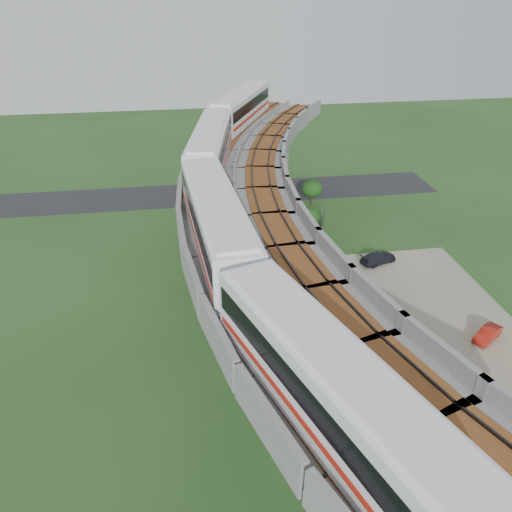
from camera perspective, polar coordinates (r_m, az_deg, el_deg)
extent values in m
plane|color=#264B1E|center=(41.47, -1.60, -8.53)|extent=(160.00, 160.00, 0.00)
cube|color=gray|center=(43.53, 17.55, -8.01)|extent=(18.00, 26.00, 0.04)
cube|color=#232326|center=(67.61, -4.84, 7.13)|extent=(60.00, 8.00, 0.03)
cube|color=#99968E|center=(68.96, 2.61, 11.35)|extent=(2.86, 2.93, 8.40)
cube|color=#99968E|center=(67.63, 2.71, 15.23)|extent=(7.21, 5.74, 1.20)
cube|color=#99968E|center=(48.14, -2.16, 3.12)|extent=(2.35, 2.51, 8.40)
cube|color=#99968E|center=(46.23, -2.27, 8.47)|extent=(7.31, 3.58, 1.20)
cube|color=#99968E|center=(31.02, 2.52, -13.93)|extent=(2.35, 2.51, 8.40)
cube|color=#99968E|center=(27.95, 2.73, -6.74)|extent=(7.31, 3.58, 1.20)
cube|color=gray|center=(61.86, 0.94, 14.87)|extent=(16.42, 20.91, 0.80)
cube|color=gray|center=(62.98, -2.95, 15.94)|extent=(8.66, 17.08, 1.00)
cube|color=gray|center=(60.59, 4.98, 15.33)|extent=(8.66, 17.08, 1.00)
cube|color=brown|center=(62.40, -1.07, 15.43)|extent=(10.68, 18.08, 0.12)
cube|color=black|center=(62.37, -1.07, 15.54)|extent=(9.69, 17.59, 0.12)
cube|color=brown|center=(61.17, 2.98, 15.11)|extent=(10.68, 18.08, 0.12)
cube|color=black|center=(61.14, 2.99, 15.22)|extent=(9.69, 17.59, 0.12)
cube|color=gray|center=(44.65, -2.38, 9.07)|extent=(11.77, 20.03, 0.80)
cube|color=gray|center=(44.74, -8.00, 10.08)|extent=(3.22, 18.71, 1.00)
cube|color=gray|center=(44.37, 3.24, 10.15)|extent=(3.22, 18.71, 1.00)
cube|color=brown|center=(44.64, -5.25, 9.60)|extent=(5.44, 19.05, 0.12)
cube|color=black|center=(44.60, -5.26, 9.74)|extent=(4.35, 18.88, 0.12)
cube|color=brown|center=(44.46, 0.48, 9.63)|extent=(5.44, 19.05, 0.12)
cube|color=black|center=(44.41, 0.48, 9.78)|extent=(4.35, 18.88, 0.12)
cube|color=gray|center=(28.39, 1.86, -3.63)|extent=(11.77, 20.03, 0.80)
cube|color=gray|center=(27.00, -6.79, -3.49)|extent=(3.22, 18.71, 1.00)
cube|color=gray|center=(29.43, 9.82, -0.75)|extent=(3.22, 18.71, 1.00)
cube|color=brown|center=(27.60, -2.46, -3.57)|extent=(5.44, 19.05, 0.12)
cube|color=black|center=(27.54, -2.46, -3.36)|extent=(4.35, 18.88, 0.12)
cube|color=brown|center=(28.85, 6.01, -2.13)|extent=(5.44, 19.05, 0.12)
cube|color=black|center=(28.78, 6.02, -1.93)|extent=(4.35, 18.88, 0.12)
cube|color=white|center=(18.83, 9.40, -15.67)|extent=(7.38, 15.07, 3.20)
cube|color=white|center=(17.68, 9.85, -11.76)|extent=(6.63, 14.19, 0.22)
cube|color=black|center=(18.52, 9.51, -14.68)|extent=(7.25, 14.52, 1.15)
cube|color=red|center=(19.37, 9.21, -17.24)|extent=(7.25, 14.52, 0.30)
cube|color=black|center=(19.88, 9.04, -18.65)|extent=(5.90, 12.68, 0.28)
cube|color=white|center=(30.78, -4.52, 3.84)|extent=(3.84, 15.16, 3.20)
cube|color=white|center=(30.09, -4.65, 6.76)|extent=(3.25, 14.37, 0.22)
cube|color=black|center=(30.59, -4.55, 4.60)|extent=(3.86, 14.57, 1.15)
cube|color=red|center=(31.11, -4.47, 2.60)|extent=(3.86, 14.57, 0.30)
cube|color=black|center=(31.44, -4.42, 1.44)|extent=(2.87, 12.86, 0.28)
cube|color=white|center=(45.33, -5.20, 12.28)|extent=(5.26, 15.24, 3.20)
cube|color=white|center=(44.87, -5.30, 14.35)|extent=(4.59, 14.41, 0.22)
cube|color=black|center=(45.20, -5.22, 12.82)|extent=(5.21, 14.66, 1.15)
cube|color=red|center=(45.56, -5.16, 11.38)|extent=(5.21, 14.66, 0.30)
cube|color=black|center=(45.78, -5.12, 10.53)|extent=(4.08, 12.89, 0.28)
cube|color=white|center=(60.07, -1.71, 16.62)|extent=(8.64, 14.78, 3.20)
cube|color=white|center=(59.71, -1.73, 18.21)|extent=(7.84, 13.87, 0.22)
cube|color=black|center=(59.97, -1.71, 17.04)|extent=(8.45, 14.26, 1.15)
cube|color=red|center=(60.23, -1.70, 15.92)|extent=(8.45, 14.26, 0.30)
cube|color=black|center=(60.40, -1.69, 15.27)|extent=(6.99, 12.40, 0.28)
cylinder|color=#2D382D|center=(59.60, 7.80, 4.57)|extent=(0.08, 0.08, 1.50)
cube|color=#2D382D|center=(57.36, 7.58, 3.56)|extent=(1.69, 4.77, 1.40)
cylinder|color=#2D382D|center=(55.14, 7.46, 2.46)|extent=(0.08, 0.08, 1.50)
cube|color=#2D382D|center=(52.95, 7.46, 1.26)|extent=(1.23, 4.91, 1.40)
cylinder|color=#2D382D|center=(50.78, 7.60, -0.05)|extent=(0.08, 0.08, 1.50)
cube|color=#2D382D|center=(48.66, 7.88, -1.48)|extent=(0.75, 4.99, 1.40)
cylinder|color=#2D382D|center=(46.58, 8.34, -3.03)|extent=(0.08, 0.08, 1.50)
cube|color=#2D382D|center=(44.58, 8.99, -4.72)|extent=(0.27, 5.04, 1.40)
cylinder|color=#2D382D|center=(42.65, 9.86, -6.56)|extent=(0.08, 0.08, 1.50)
cube|color=#2D382D|center=(40.81, 10.98, -8.54)|extent=(0.27, 5.04, 1.40)
cylinder|color=#2D382D|center=(39.09, 12.38, -10.68)|extent=(0.08, 0.08, 1.50)
cube|color=#2D382D|center=(37.49, 14.09, -12.96)|extent=(0.75, 4.99, 1.40)
cylinder|color=#2D382D|center=(36.06, 16.15, -15.37)|extent=(0.08, 0.08, 1.50)
cube|color=#2D382D|center=(34.79, 18.59, -17.89)|extent=(1.23, 4.91, 1.40)
cylinder|color=#2D382D|center=(33.73, 21.45, -20.47)|extent=(0.08, 0.08, 1.50)
cube|color=#2D382D|center=(32.88, 24.73, -23.05)|extent=(1.69, 4.77, 1.40)
cylinder|color=#382314|center=(64.04, 6.36, 6.41)|extent=(0.18, 0.18, 1.39)
ellipsoid|color=#1B3812|center=(63.48, 6.44, 7.65)|extent=(2.66, 2.66, 2.26)
cylinder|color=#382314|center=(56.87, 5.97, 3.25)|extent=(0.18, 0.18, 1.18)
ellipsoid|color=#1B3812|center=(56.29, 6.04, 4.49)|extent=(2.57, 2.57, 2.19)
cylinder|color=#382314|center=(53.95, 5.42, 1.63)|extent=(0.18, 0.18, 0.98)
ellipsoid|color=#1B3812|center=(53.44, 5.48, 2.70)|extent=(2.13, 2.13, 1.81)
cylinder|color=#382314|center=(46.95, 5.56, -2.61)|extent=(0.18, 0.18, 1.42)
ellipsoid|color=#1B3812|center=(46.28, 5.64, -1.25)|extent=(1.96, 1.96, 1.67)
cylinder|color=#382314|center=(42.90, 7.02, -5.84)|extent=(0.18, 0.18, 1.77)
ellipsoid|color=#1B3812|center=(41.92, 7.16, -3.87)|extent=(2.92, 2.92, 2.48)
cylinder|color=#382314|center=(38.56, 10.21, -11.50)|extent=(0.18, 0.18, 1.04)
ellipsoid|color=#1B3812|center=(37.69, 10.39, -9.93)|extent=(2.81, 2.81, 2.39)
cylinder|color=#382314|center=(36.28, 10.68, -14.69)|extent=(0.18, 0.18, 1.05)
ellipsoid|color=#1B3812|center=(35.48, 10.86, -13.30)|extent=(2.23, 2.23, 1.90)
cylinder|color=#382314|center=(33.36, 17.34, -20.21)|extent=(0.18, 0.18, 1.51)
ellipsoid|color=#1B3812|center=(32.33, 17.73, -18.56)|extent=(2.21, 2.21, 1.88)
imported|color=white|center=(35.57, 15.33, -16.08)|extent=(3.82, 3.87, 1.32)
imported|color=#9C180E|center=(44.26, 24.96, -8.08)|extent=(3.20, 2.62, 1.03)
imported|color=black|center=(51.89, 13.81, -0.19)|extent=(4.27, 2.89, 1.15)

